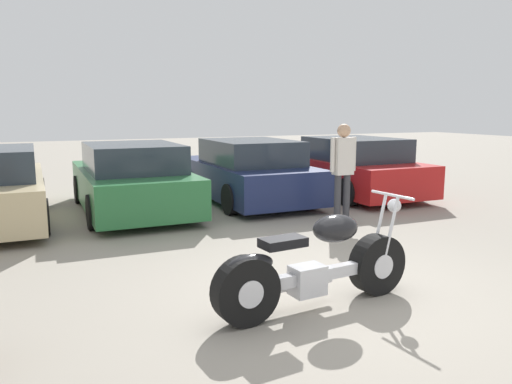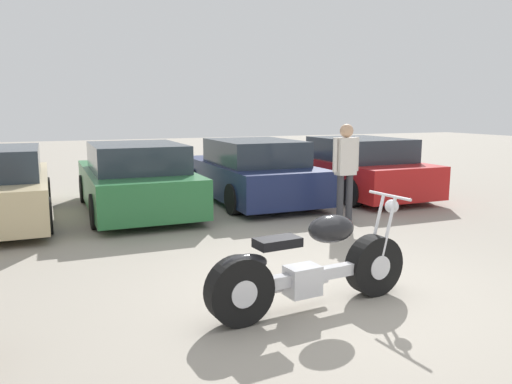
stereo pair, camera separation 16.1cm
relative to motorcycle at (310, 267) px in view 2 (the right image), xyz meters
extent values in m
plane|color=gray|center=(0.45, 0.17, -0.43)|extent=(60.00, 60.00, 0.00)
cylinder|color=black|center=(0.84, 0.08, -0.10)|extent=(0.67, 0.26, 0.66)
cylinder|color=silver|center=(0.84, 0.08, -0.10)|extent=(0.28, 0.25, 0.26)
cylinder|color=black|center=(-0.80, -0.08, -0.10)|extent=(0.67, 0.26, 0.66)
cylinder|color=silver|center=(-0.80, -0.08, -0.10)|extent=(0.28, 0.25, 0.26)
cube|color=silver|center=(0.02, 0.00, -0.09)|extent=(1.26, 0.23, 0.12)
cube|color=silver|center=(-0.09, -0.01, -0.12)|extent=(0.36, 0.27, 0.30)
ellipsoid|color=black|center=(0.25, 0.02, 0.37)|extent=(0.55, 0.39, 0.29)
cube|color=black|center=(-0.39, -0.04, 0.31)|extent=(0.46, 0.28, 0.09)
ellipsoid|color=black|center=(-0.75, -0.08, 0.14)|extent=(0.50, 0.25, 0.20)
cylinder|color=silver|center=(0.93, 0.00, 0.27)|extent=(0.22, 0.06, 0.76)
cylinder|color=silver|center=(0.92, 0.18, 0.27)|extent=(0.22, 0.06, 0.76)
cylinder|color=silver|center=(1.02, 0.10, 0.65)|extent=(0.09, 0.62, 0.03)
sphere|color=silver|center=(1.06, 0.10, 0.53)|extent=(0.15, 0.15, 0.15)
cylinder|color=silver|center=(-0.33, 0.10, -0.22)|extent=(1.25, 0.20, 0.08)
cylinder|color=black|center=(-2.46, 6.96, -0.13)|extent=(0.20, 0.60, 0.60)
cylinder|color=black|center=(-2.46, 4.33, -0.13)|extent=(0.20, 0.60, 0.60)
cube|color=#286B38|center=(-0.79, 5.74, 0.06)|extent=(1.88, 4.24, 0.70)
cube|color=#28333D|center=(-0.79, 5.49, 0.67)|extent=(1.65, 2.20, 0.51)
cylinder|color=black|center=(-1.67, 7.06, -0.13)|extent=(0.20, 0.60, 0.60)
cylinder|color=black|center=(0.09, 7.06, -0.13)|extent=(0.20, 0.60, 0.60)
cylinder|color=black|center=(-1.67, 4.43, -0.13)|extent=(0.20, 0.60, 0.60)
cylinder|color=black|center=(0.09, 4.43, -0.13)|extent=(0.20, 0.60, 0.60)
cube|color=#19234C|center=(1.76, 5.92, 0.06)|extent=(1.88, 4.24, 0.70)
cube|color=#28333D|center=(1.76, 5.67, 0.67)|extent=(1.65, 2.20, 0.51)
cylinder|color=black|center=(0.88, 7.24, -0.13)|extent=(0.20, 0.60, 0.60)
cylinder|color=black|center=(2.64, 7.24, -0.13)|extent=(0.20, 0.60, 0.60)
cylinder|color=black|center=(0.88, 4.61, -0.13)|extent=(0.20, 0.60, 0.60)
cylinder|color=black|center=(2.64, 4.61, -0.13)|extent=(0.20, 0.60, 0.60)
cube|color=red|center=(4.31, 5.70, 0.06)|extent=(1.88, 4.24, 0.70)
cube|color=#28333D|center=(4.31, 5.45, 0.67)|extent=(1.65, 2.20, 0.51)
cylinder|color=black|center=(3.43, 7.01, -0.13)|extent=(0.20, 0.60, 0.60)
cylinder|color=black|center=(5.18, 7.01, -0.13)|extent=(0.20, 0.60, 0.60)
cylinder|color=black|center=(3.43, 4.39, -0.13)|extent=(0.20, 0.60, 0.60)
cylinder|color=black|center=(5.18, 4.39, -0.13)|extent=(0.20, 0.60, 0.60)
cylinder|color=#38383D|center=(2.34, 3.16, 0.00)|extent=(0.12, 0.12, 0.87)
cylinder|color=#38383D|center=(2.53, 3.16, 0.00)|extent=(0.12, 0.12, 0.87)
cube|color=silver|center=(2.44, 3.16, 0.76)|extent=(0.34, 0.20, 0.65)
cylinder|color=silver|center=(2.22, 3.16, 0.80)|extent=(0.08, 0.08, 0.60)
cylinder|color=silver|center=(2.66, 3.16, 0.80)|extent=(0.08, 0.08, 0.60)
sphere|color=tan|center=(2.44, 3.16, 1.21)|extent=(0.24, 0.24, 0.24)
camera|label=1|loc=(-2.52, -4.18, 1.57)|focal=35.00mm
camera|label=2|loc=(-2.37, -4.24, 1.57)|focal=35.00mm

